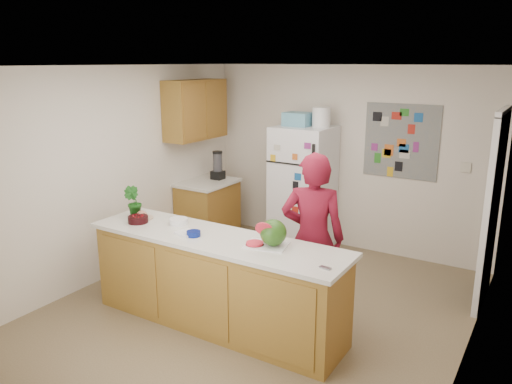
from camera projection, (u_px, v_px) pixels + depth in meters
The scene contains 26 objects.
floor at pixel (260, 309), 5.30m from camera, with size 4.00×4.50×0.02m, color brown.
wall_back at pixel (345, 158), 6.84m from camera, with size 4.00×0.02×2.50m, color beige.
wall_left at pixel (117, 172), 5.99m from camera, with size 0.02×4.50×2.50m, color beige.
wall_right at pixel (477, 229), 3.96m from camera, with size 0.02×4.50×2.50m, color beige.
ceiling at pixel (261, 65), 4.65m from camera, with size 4.00×4.50×0.02m, color white.
doorway at pixel (494, 211), 5.22m from camera, with size 0.03×0.85×2.04m, color black.
peninsula_base at pixel (216, 283), 4.87m from camera, with size 2.60×0.62×0.88m, color brown.
peninsula_top at pixel (215, 239), 4.75m from camera, with size 2.68×0.70×0.04m, color silver.
side_counter_base at pixel (208, 213), 7.15m from camera, with size 0.60×0.80×0.86m, color brown.
side_counter_top at pixel (207, 183), 7.04m from camera, with size 0.64×0.84×0.04m, color silver.
upper_cabinets at pixel (196, 110), 6.80m from camera, with size 0.35×1.00×0.80m, color brown.
refrigerator at pixel (303, 188), 6.85m from camera, with size 0.75×0.70×1.70m, color silver.
fridge_top_bin at pixel (298, 119), 6.66m from camera, with size 0.35×0.28×0.18m, color #5999B2.
photo_collage at pixel (401, 141), 6.36m from camera, with size 0.95×0.01×0.95m, color slate.
person at pixel (313, 238), 4.89m from camera, with size 0.63×0.41×1.72m, color maroon.
blender_appliance at pixel (218, 166), 7.11m from camera, with size 0.13×0.13×0.38m, color black.
cutting_board at pixel (266, 245), 4.52m from camera, with size 0.37×0.28×0.01m, color silver.
watermelon at pixel (273, 233), 4.47m from camera, with size 0.24×0.24×0.24m, color #305C14.
watermelon_slice at pixel (255, 243), 4.52m from camera, with size 0.16×0.16×0.02m, color red.
cherry_bowl at pixel (138, 219), 5.17m from camera, with size 0.21×0.21×0.07m, color black.
white_bowl at pixel (179, 221), 5.12m from camera, with size 0.19×0.19×0.06m, color silver.
cobalt_bowl at pixel (194, 234), 4.77m from camera, with size 0.14×0.14×0.05m, color navy.
plate at pixel (142, 218), 5.30m from camera, with size 0.24×0.24×0.02m, color beige.
paper_towel at pixel (187, 233), 4.82m from camera, with size 0.19×0.17×0.02m, color white.
keys at pixel (325, 268), 4.03m from camera, with size 0.09×0.04×0.01m, color slate.
potted_plant at pixel (133, 202), 5.31m from camera, with size 0.19×0.15×0.34m, color #174911.
Camera 1 is at (2.48, -4.11, 2.54)m, focal length 35.00 mm.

